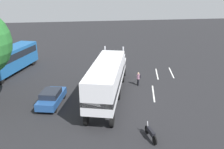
% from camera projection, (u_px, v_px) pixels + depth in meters
% --- Properties ---
extents(ground_plane, '(120.00, 120.00, 0.00)m').
position_uv_depth(ground_plane, '(113.00, 77.00, 30.62)').
color(ground_plane, '#232326').
extents(lane_stripe_near, '(4.27, 1.38, 0.01)m').
position_uv_depth(lane_stripe_near, '(153.00, 93.00, 25.67)').
color(lane_stripe_near, silver).
rests_on(lane_stripe_near, ground_plane).
extents(lane_stripe_mid, '(4.27, 1.37, 0.01)m').
position_uv_depth(lane_stripe_mid, '(157.00, 74.00, 31.70)').
color(lane_stripe_mid, silver).
rests_on(lane_stripe_mid, ground_plane).
extents(lane_stripe_far, '(4.30, 1.28, 0.01)m').
position_uv_depth(lane_stripe_far, '(171.00, 73.00, 32.18)').
color(lane_stripe_far, silver).
rests_on(lane_stripe_far, ground_plane).
extents(semi_truck, '(14.25, 6.64, 4.50)m').
position_uv_depth(semi_truck, '(108.00, 76.00, 23.73)').
color(semi_truck, white).
rests_on(semi_truck, ground_plane).
extents(person_bystander, '(0.34, 0.45, 1.63)m').
position_uv_depth(person_bystander, '(138.00, 78.00, 27.57)').
color(person_bystander, black).
rests_on(person_bystander, ground_plane).
extents(parked_bus, '(11.20, 6.19, 3.40)m').
position_uv_depth(parked_bus, '(9.00, 59.00, 31.19)').
color(parked_bus, '#1E5999').
rests_on(parked_bus, ground_plane).
extents(parked_car, '(4.71, 2.84, 1.57)m').
position_uv_depth(parked_car, '(52.00, 97.00, 22.86)').
color(parked_car, '#234C8C').
rests_on(parked_car, ground_plane).
extents(motorcycle, '(2.11, 0.34, 1.12)m').
position_uv_depth(motorcycle, '(151.00, 133.00, 17.68)').
color(motorcycle, black).
rests_on(motorcycle, ground_plane).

